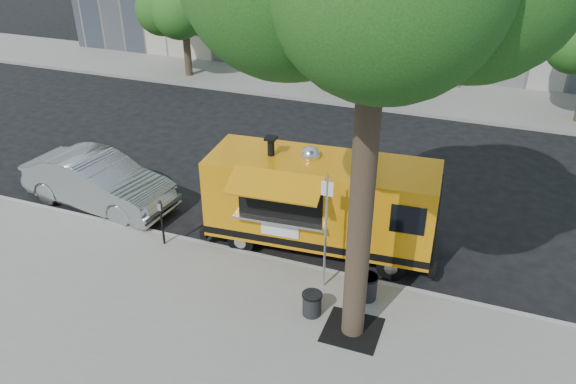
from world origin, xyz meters
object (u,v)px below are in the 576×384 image
(sedan, at_px, (99,182))
(parking_meter, at_px, (161,217))
(far_tree_b, at_px, (370,11))
(trash_bin_left, at_px, (312,303))
(trash_bin_right, at_px, (367,286))
(sign_post, at_px, (326,226))
(food_truck, at_px, (320,201))
(far_tree_a, at_px, (183,1))

(sedan, bearing_deg, parking_meter, -107.95)
(far_tree_b, bearing_deg, sedan, -111.66)
(sedan, bearing_deg, far_tree_b, -15.68)
(far_tree_b, xyz_separation_m, parking_meter, (-2.00, -14.05, -2.85))
(trash_bin_left, height_order, trash_bin_right, trash_bin_right)
(sign_post, distance_m, parking_meter, 4.64)
(sign_post, distance_m, food_truck, 1.90)
(far_tree_b, height_order, parking_meter, far_tree_b)
(sedan, relative_size, trash_bin_right, 7.89)
(far_tree_a, bearing_deg, far_tree_b, 2.54)
(far_tree_b, distance_m, food_truck, 12.89)
(far_tree_a, distance_m, food_truck, 16.45)
(sign_post, xyz_separation_m, trash_bin_right, (1.06, -0.07, -1.37))
(far_tree_b, relative_size, sign_post, 1.83)
(food_truck, bearing_deg, far_tree_a, 127.60)
(food_truck, relative_size, trash_bin_right, 10.21)
(sign_post, xyz_separation_m, sedan, (-7.59, 1.55, -1.05))
(sign_post, bearing_deg, parking_meter, 177.48)
(trash_bin_right, bearing_deg, parking_meter, 177.23)
(sign_post, bearing_deg, trash_bin_right, -3.84)
(far_tree_a, height_order, far_tree_b, far_tree_b)
(sign_post, relative_size, food_truck, 0.48)
(far_tree_a, bearing_deg, parking_meter, -62.85)
(parking_meter, xyz_separation_m, trash_bin_right, (5.61, -0.27, -0.50))
(sign_post, relative_size, trash_bin_right, 4.87)
(far_tree_a, bearing_deg, trash_bin_right, -47.82)
(parking_meter, bearing_deg, food_truck, 21.51)
(sedan, distance_m, trash_bin_left, 8.09)
(sedan, bearing_deg, far_tree_a, 23.81)
(parking_meter, bearing_deg, trash_bin_left, -15.27)
(sign_post, relative_size, sedan, 0.62)
(trash_bin_left, bearing_deg, far_tree_b, 99.66)
(parking_meter, xyz_separation_m, food_truck, (3.86, 1.52, 0.44))
(food_truck, height_order, trash_bin_right, food_truck)
(sign_post, relative_size, parking_meter, 2.25)
(sign_post, bearing_deg, far_tree_b, 100.15)
(sedan, xyz_separation_m, trash_bin_left, (7.65, -2.61, -0.35))
(sedan, xyz_separation_m, trash_bin_right, (8.66, -1.62, -0.32))
(sign_post, distance_m, sedan, 7.82)
(sign_post, height_order, trash_bin_left, sign_post)
(parking_meter, relative_size, trash_bin_right, 2.17)
(sedan, height_order, trash_bin_left, sedan)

